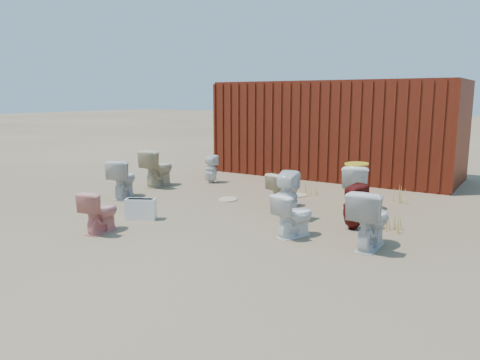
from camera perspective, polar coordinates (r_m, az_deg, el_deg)
The scene contains 22 objects.
ground at distance 8.00m, azimuth -2.34°, elevation -4.52°, with size 100.00×100.00×0.00m, color brown.
shipping_container at distance 12.38m, azimuth 11.68°, elevation 6.12°, with size 6.00×2.40×2.40m, color #4B0E0C.
toilet_front_a at distance 9.70m, azimuth -14.09°, elevation 0.15°, with size 0.44×0.77×0.78m, color silver.
toilet_front_pink at distance 7.34m, azimuth -16.67°, elevation -3.68°, with size 0.36×0.63×0.64m, color #E88F86.
toilet_front_c at distance 6.86m, azimuth 6.57°, elevation -4.27°, with size 0.36×0.63×0.65m, color white.
toilet_front_maroon at distance 7.39m, azimuth 13.69°, elevation -3.19°, with size 0.32×0.33×0.71m, color #53110E.
toilet_front_e at distance 6.53m, azimuth 15.56°, elevation -4.58°, with size 0.45×0.79×0.81m, color silver.
toilet_back_a at distance 11.10m, azimuth -3.57°, elevation 1.34°, with size 0.30×0.30×0.66m, color silver.
toilet_back_beige_left at distance 10.78m, azimuth -9.98°, elevation 1.47°, with size 0.48×0.84×0.85m, color beige.
toilet_back_beige_right at distance 8.68m, azimuth 5.35°, elevation -1.22°, with size 0.36×0.63×0.64m, color beige.
toilet_back_yellowlid at distance 8.69m, azimuth 13.92°, elevation -0.85°, with size 0.46×0.80×0.82m, color white.
toilet_back_e at distance 7.70m, azimuth 5.68°, elevation -1.99°, with size 0.37×0.38×0.82m, color silver.
yellow_lid at distance 8.62m, azimuth 14.04°, elevation 1.91°, with size 0.42×0.52×0.03m, color gold.
loose_tank at distance 7.97m, azimuth -12.00°, elevation -3.49°, with size 0.50×0.20×0.35m, color silver.
loose_lid_near at distance 9.74m, azimuth 6.88°, elevation -1.85°, with size 0.38×0.49×0.02m, color beige.
loose_lid_far at distance 9.28m, azimuth -1.47°, elevation -2.38°, with size 0.36×0.47×0.02m, color #C5B78E.
weed_clump_a at distance 11.48m, azimuth -3.75°, elevation 0.62°, with size 0.36×0.36×0.26m, color tan.
weed_clump_b at distance 9.85m, azimuth 8.44°, elevation -1.09°, with size 0.32×0.32×0.25m, color tan.
weed_clump_c at distance 9.56m, azimuth 19.17°, elevation -1.58°, with size 0.36×0.36×0.35m, color tan.
weed_clump_d at distance 11.18m, azimuth 3.98°, elevation 0.37°, with size 0.30×0.30×0.26m, color tan.
weed_clump_e at distance 10.57m, azimuth 13.41°, elevation -0.47°, with size 0.34×0.34×0.26m, color tan.
weed_clump_f at distance 7.49m, azimuth 18.30°, elevation -5.01°, with size 0.28×0.28×0.26m, color tan.
Camera 1 is at (4.46, -6.32, 2.02)m, focal length 35.00 mm.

